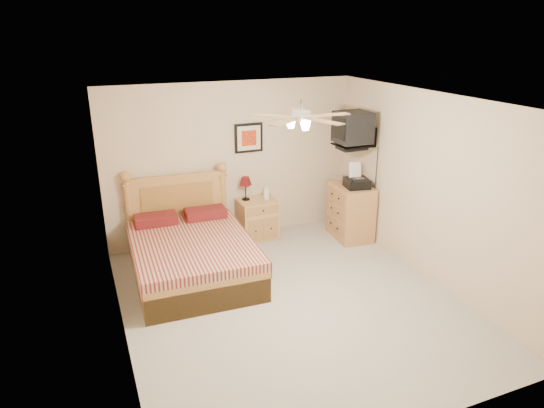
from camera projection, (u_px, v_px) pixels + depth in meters
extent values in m
plane|color=#A39F93|center=(290.00, 302.00, 6.09)|extent=(4.50, 4.50, 0.00)
cube|color=white|center=(293.00, 101.00, 5.23)|extent=(4.00, 4.50, 0.04)
cube|color=beige|center=(232.00, 162.00, 7.62)|extent=(4.00, 0.04, 2.50)
cube|color=beige|center=(413.00, 305.00, 3.71)|extent=(4.00, 0.04, 2.50)
cube|color=beige|center=(114.00, 235.00, 4.95)|extent=(0.04, 4.50, 2.50)
cube|color=beige|center=(430.00, 189.00, 6.38)|extent=(0.04, 4.50, 2.50)
cube|color=tan|center=(257.00, 219.00, 7.84)|extent=(0.62, 0.48, 0.66)
imported|color=silver|center=(266.00, 191.00, 7.71)|extent=(0.13, 0.13, 0.26)
cube|color=black|center=(249.00, 138.00, 7.57)|extent=(0.46, 0.04, 0.46)
cube|color=#A06D40|center=(351.00, 211.00, 7.84)|extent=(0.58, 0.79, 0.89)
imported|color=#AB9F8B|center=(338.00, 180.00, 7.92)|extent=(0.26, 0.30, 0.02)
imported|color=tan|center=(339.00, 178.00, 7.95)|extent=(0.28, 0.34, 0.02)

